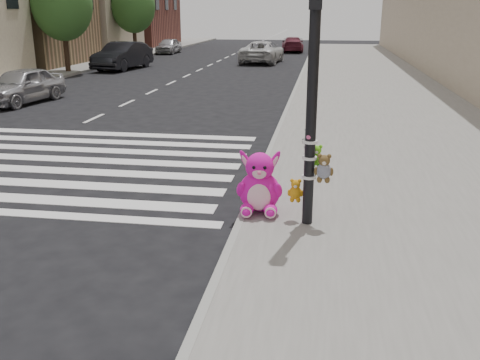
% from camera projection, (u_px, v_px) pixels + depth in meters
% --- Properties ---
extents(ground, '(120.00, 120.00, 0.00)m').
position_uv_depth(ground, '(105.00, 272.00, 7.09)').
color(ground, black).
rests_on(ground, ground).
extents(sidewalk_near, '(7.00, 80.00, 0.14)m').
position_uv_depth(sidewalk_near, '(399.00, 126.00, 15.75)').
color(sidewalk_near, slate).
rests_on(sidewalk_near, ground).
extents(sidewalk_far, '(6.00, 80.00, 0.14)m').
position_uv_depth(sidewalk_far, '(10.00, 76.00, 27.89)').
color(sidewalk_far, slate).
rests_on(sidewalk_far, ground).
extents(curb_edge, '(0.12, 80.00, 0.15)m').
position_uv_depth(curb_edge, '(282.00, 122.00, 16.25)').
color(curb_edge, gray).
rests_on(curb_edge, ground).
extents(crosswalk, '(11.00, 6.00, 0.01)m').
position_uv_depth(crosswalk, '(10.00, 157.00, 12.64)').
color(crosswalk, silver).
rests_on(crosswalk, ground).
extents(signal_pole, '(0.70, 0.49, 4.00)m').
position_uv_depth(signal_pole, '(313.00, 120.00, 7.87)').
color(signal_pole, black).
rests_on(signal_pole, sidewalk_near).
extents(tree_far_b, '(3.20, 3.20, 5.44)m').
position_uv_depth(tree_far_b, '(62.00, 4.00, 28.35)').
color(tree_far_b, '#382619').
rests_on(tree_far_b, sidewalk_far).
extents(tree_far_c, '(3.20, 3.20, 5.44)m').
position_uv_depth(tree_far_c, '(133.00, 6.00, 38.71)').
color(tree_far_c, '#382619').
rests_on(tree_far_c, sidewalk_far).
extents(pink_bunny, '(0.75, 0.81, 1.06)m').
position_uv_depth(pink_bunny, '(259.00, 187.00, 8.69)').
color(pink_bunny, '#E012A6').
rests_on(pink_bunny, sidewalk_near).
extents(red_teddy, '(0.15, 0.11, 0.21)m').
position_uv_depth(red_teddy, '(261.00, 201.00, 9.01)').
color(red_teddy, red).
rests_on(red_teddy, sidewalk_near).
extents(car_silver_far, '(2.06, 4.03, 1.31)m').
position_uv_depth(car_silver_far, '(21.00, 86.00, 19.82)').
color(car_silver_far, '#AAAAAF').
rests_on(car_silver_far, ground).
extents(car_dark_far, '(2.31, 4.98, 1.58)m').
position_uv_depth(car_dark_far, '(123.00, 56.00, 31.33)').
color(car_dark_far, black).
rests_on(car_dark_far, ground).
extents(car_white_near, '(2.70, 5.24, 1.41)m').
position_uv_depth(car_white_near, '(262.00, 52.00, 35.36)').
color(car_white_near, silver).
rests_on(car_white_near, ground).
extents(car_maroon_near, '(2.08, 4.42, 1.25)m').
position_uv_depth(car_maroon_near, '(293.00, 44.00, 44.76)').
color(car_maroon_near, '#561826').
rests_on(car_maroon_near, ground).
extents(car_silver_deep, '(1.49, 3.62, 1.23)m').
position_uv_depth(car_silver_deep, '(169.00, 46.00, 43.15)').
color(car_silver_deep, '#ADADB2').
rests_on(car_silver_deep, ground).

